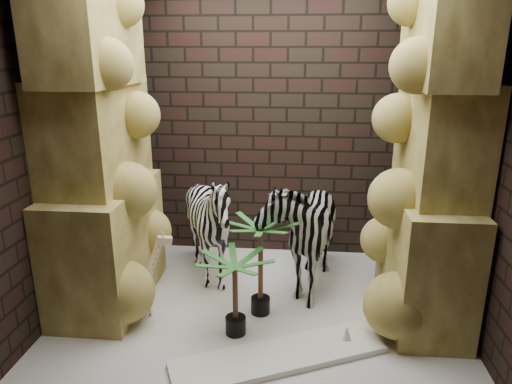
# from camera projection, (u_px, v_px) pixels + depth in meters

# --- Properties ---
(floor) EXTENTS (3.50, 3.50, 0.00)m
(floor) POSITION_uv_depth(u_px,v_px,m) (259.00, 305.00, 4.30)
(floor) COLOR silver
(floor) RESTS_ON ground
(wall_back) EXTENTS (3.50, 0.00, 3.50)m
(wall_back) POSITION_uv_depth(u_px,v_px,m) (270.00, 122.00, 5.04)
(wall_back) COLOR black
(wall_back) RESTS_ON ground
(wall_front) EXTENTS (3.50, 0.00, 3.50)m
(wall_front) POSITION_uv_depth(u_px,v_px,m) (241.00, 189.00, 2.67)
(wall_front) COLOR black
(wall_front) RESTS_ON ground
(wall_left) EXTENTS (0.00, 3.00, 3.00)m
(wall_left) POSITION_uv_depth(u_px,v_px,m) (57.00, 141.00, 4.01)
(wall_left) COLOR black
(wall_left) RESTS_ON ground
(wall_right) EXTENTS (0.00, 3.00, 3.00)m
(wall_right) POSITION_uv_depth(u_px,v_px,m) (480.00, 149.00, 3.70)
(wall_right) COLOR black
(wall_right) RESTS_ON ground
(rock_pillar_left) EXTENTS (0.68, 1.30, 3.00)m
(rock_pillar_left) POSITION_uv_depth(u_px,v_px,m) (97.00, 142.00, 3.98)
(rock_pillar_left) COLOR #E2D575
(rock_pillar_left) RESTS_ON floor
(rock_pillar_right) EXTENTS (0.58, 1.25, 3.00)m
(rock_pillar_right) POSITION_uv_depth(u_px,v_px,m) (437.00, 148.00, 3.73)
(rock_pillar_right) COLOR #E2D575
(rock_pillar_right) RESTS_ON floor
(zebra_right) EXTENTS (0.79, 1.25, 1.39)m
(zebra_right) POSITION_uv_depth(u_px,v_px,m) (301.00, 218.00, 4.50)
(zebra_right) COLOR white
(zebra_right) RESTS_ON floor
(zebra_left) EXTENTS (1.31, 1.46, 1.09)m
(zebra_left) POSITION_uv_depth(u_px,v_px,m) (210.00, 231.00, 4.58)
(zebra_left) COLOR white
(zebra_left) RESTS_ON floor
(giraffe_toy) EXTENTS (0.42, 0.28, 0.78)m
(giraffe_toy) POSITION_uv_depth(u_px,v_px,m) (135.00, 276.00, 4.02)
(giraffe_toy) COLOR beige
(giraffe_toy) RESTS_ON floor
(palm_front) EXTENTS (0.36, 0.36, 0.89)m
(palm_front) POSITION_uv_depth(u_px,v_px,m) (261.00, 267.00, 4.05)
(palm_front) COLOR #276926
(palm_front) RESTS_ON floor
(palm_back) EXTENTS (0.36, 0.36, 0.70)m
(palm_back) POSITION_uv_depth(u_px,v_px,m) (235.00, 295.00, 3.78)
(palm_back) COLOR #276926
(palm_back) RESTS_ON floor
(surfboard) EXTENTS (1.66, 1.05, 0.05)m
(surfboard) POSITION_uv_depth(u_px,v_px,m) (279.00, 357.00, 3.54)
(surfboard) COLOR white
(surfboard) RESTS_ON floor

